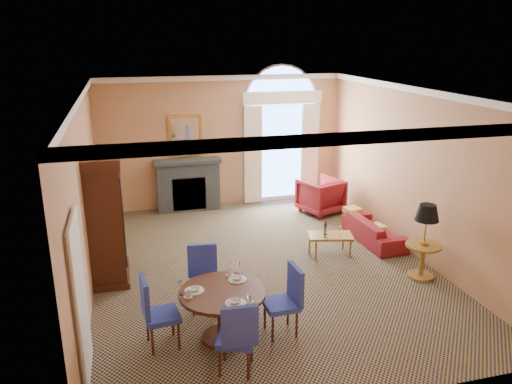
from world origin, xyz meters
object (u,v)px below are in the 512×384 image
object	(u,v)px
coffee_table	(330,236)
side_table	(425,232)
armoire	(106,220)
dining_table	(223,304)
sofa	(374,230)
armchair	(320,196)

from	to	relation	value
coffee_table	side_table	world-z (taller)	side_table
armoire	side_table	distance (m)	5.51
dining_table	coffee_table	distance (m)	3.39
sofa	side_table	distance (m)	1.78
dining_table	sofa	size ratio (longest dim) A/B	0.72
armoire	sofa	world-z (taller)	armoire
sofa	side_table	world-z (taller)	side_table
coffee_table	armoire	bearing A→B (deg)	-168.62
sofa	side_table	bearing A→B (deg)	179.47
dining_table	coffee_table	bearing A→B (deg)	41.18
armoire	coffee_table	xyz separation A→B (m)	(4.11, -0.15, -0.68)
armoire	armchair	bearing A→B (deg)	24.48
dining_table	side_table	bearing A→B (deg)	14.52
coffee_table	dining_table	bearing A→B (deg)	-125.28
armoire	dining_table	world-z (taller)	armoire
sofa	coffee_table	world-z (taller)	coffee_table
coffee_table	sofa	bearing A→B (deg)	33.09
coffee_table	side_table	size ratio (longest dim) A/B	0.70
armoire	dining_table	bearing A→B (deg)	-56.86
dining_table	side_table	distance (m)	3.90
armchair	dining_table	bearing A→B (deg)	33.75
armoire	dining_table	size ratio (longest dim) A/B	1.86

